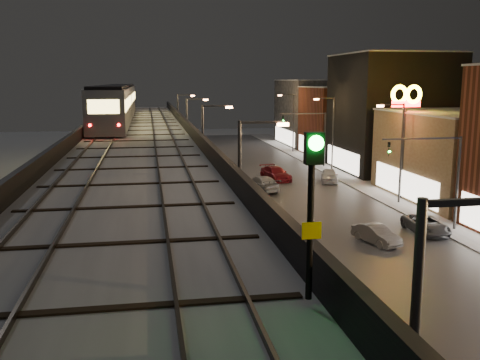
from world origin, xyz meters
TOP-DOWN VIEW (x-y plane):
  - road_surface at (7.50, 35.00)m, footprint 17.00×120.00m
  - sidewalk_right at (17.50, 35.00)m, footprint 4.00×120.00m
  - under_viaduct_pavement at (-6.00, 35.00)m, footprint 11.00×120.00m
  - elevated_viaduct at (-6.00, 31.84)m, footprint 9.00×100.00m
  - viaduct_trackbed at (-6.01, 31.97)m, footprint 8.40×100.00m
  - viaduct_parapet_streetside at (-1.65, 32.00)m, footprint 0.30×100.00m
  - viaduct_parapet_far at (-10.35, 32.00)m, footprint 0.30×100.00m
  - building_c at (23.99, 32.00)m, footprint 12.20×15.20m
  - building_d at (23.99, 48.00)m, footprint 12.20×13.20m
  - building_e at (23.99, 62.00)m, footprint 12.20×12.20m
  - building_f at (23.99, 76.00)m, footprint 12.20×16.20m
  - streetlight_left_1 at (-0.43, 13.00)m, footprint 2.57×0.28m
  - streetlight_left_2 at (-0.43, 31.00)m, footprint 2.57×0.28m
  - streetlight_right_2 at (16.73, 31.00)m, footprint 2.56×0.28m
  - streetlight_left_3 at (-0.43, 49.00)m, footprint 2.57×0.28m
  - streetlight_right_3 at (16.73, 49.00)m, footprint 2.56×0.28m
  - streetlight_left_4 at (-0.43, 67.00)m, footprint 2.57×0.28m
  - streetlight_right_4 at (16.73, 67.00)m, footprint 2.56×0.28m
  - traffic_light_rig_a at (15.84, 22.00)m, footprint 6.10×0.34m
  - traffic_light_rig_b at (15.84, 52.00)m, footprint 6.10×0.34m
  - subway_train at (-8.50, 49.47)m, footprint 3.24×39.64m
  - rail_signal at (-2.10, -3.39)m, footprint 0.39×0.45m
  - car_taxi at (2.93, 7.00)m, footprint 2.15×4.15m
  - car_near_white at (3.93, 27.81)m, footprint 2.12×4.10m
  - car_mid_silver at (2.83, 22.17)m, footprint 2.63×4.87m
  - car_mid_dark at (5.91, 38.42)m, footprint 3.18×5.57m
  - car_far_white at (1.29, 73.12)m, footprint 2.03×3.89m
  - car_onc_silver at (9.88, 19.82)m, footprint 2.40×4.06m
  - car_onc_dark at (14.47, 21.55)m, footprint 2.15×4.56m
  - car_onc_white at (8.67, 43.86)m, footprint 3.07×5.51m
  - car_onc_red at (14.17, 41.72)m, footprint 2.90×4.64m
  - sign_mcdonalds at (18.00, 32.59)m, footprint 3.15×0.67m

SIDE VIEW (x-z plane):
  - road_surface at x=7.50m, z-range 0.00..0.06m
  - under_viaduct_pavement at x=-6.00m, z-range 0.00..0.06m
  - sidewalk_right at x=17.50m, z-range 0.00..0.14m
  - car_onc_dark at x=14.47m, z-range 0.00..1.26m
  - car_far_white at x=1.29m, z-range 0.00..1.26m
  - car_onc_silver at x=9.88m, z-range 0.00..1.26m
  - car_near_white at x=3.93m, z-range 0.00..1.29m
  - car_mid_silver at x=2.83m, z-range 0.00..1.30m
  - car_taxi at x=2.93m, z-range 0.00..1.35m
  - car_onc_red at x=14.17m, z-range 0.00..1.47m
  - car_onc_white at x=8.67m, z-range 0.00..1.51m
  - car_mid_dark at x=5.91m, z-range 0.00..1.52m
  - building_c at x=23.99m, z-range 0.00..8.16m
  - traffic_light_rig_a at x=15.84m, z-range 1.00..8.00m
  - traffic_light_rig_b at x=15.84m, z-range 1.00..8.00m
  - building_e at x=23.99m, z-range 0.00..10.16m
  - streetlight_left_1 at x=-0.43m, z-range 0.74..9.74m
  - streetlight_left_2 at x=-0.43m, z-range 0.74..9.74m
  - streetlight_right_2 at x=16.73m, z-range 0.74..9.74m
  - streetlight_left_3 at x=-0.43m, z-range 0.74..9.74m
  - streetlight_right_3 at x=16.73m, z-range 0.74..9.74m
  - streetlight_left_4 at x=-0.43m, z-range 0.74..9.74m
  - streetlight_right_4 at x=16.73m, z-range 0.74..9.74m
  - building_f at x=23.99m, z-range 0.00..11.16m
  - elevated_viaduct at x=-6.00m, z-range 2.47..8.77m
  - viaduct_trackbed at x=-6.01m, z-range 6.23..6.55m
  - viaduct_parapet_streetside at x=-1.65m, z-range 6.30..7.40m
  - viaduct_parapet_far at x=-10.35m, z-range 6.30..7.40m
  - building_d at x=23.99m, z-range 0.00..14.16m
  - subway_train at x=-8.50m, z-range 6.61..10.49m
  - sign_mcdonalds at x=18.00m, z-range 3.40..13.99m
  - rail_signal at x=-2.10m, z-range 7.33..10.68m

